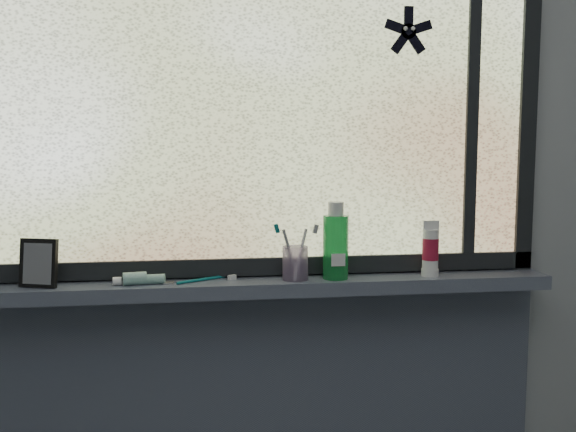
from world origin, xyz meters
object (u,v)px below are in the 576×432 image
(vanity_mirror, at_px, (39,263))
(toothbrush_cup, at_px, (295,263))
(cream_tube, at_px, (431,247))
(mouthwash_bottle, at_px, (336,240))

(vanity_mirror, height_order, toothbrush_cup, vanity_mirror)
(toothbrush_cup, height_order, cream_tube, cream_tube)
(toothbrush_cup, xyz_separation_m, mouthwash_bottle, (0.12, 0.00, 0.06))
(vanity_mirror, bearing_deg, cream_tube, 18.21)
(toothbrush_cup, bearing_deg, cream_tube, -0.27)
(toothbrush_cup, xyz_separation_m, cream_tube, (0.40, -0.00, 0.04))
(toothbrush_cup, bearing_deg, mouthwash_bottle, 0.04)
(vanity_mirror, relative_size, mouthwash_bottle, 0.72)
(vanity_mirror, xyz_separation_m, mouthwash_bottle, (0.81, -0.00, 0.04))
(mouthwash_bottle, height_order, cream_tube, mouthwash_bottle)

